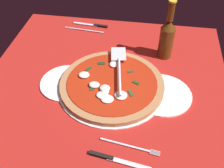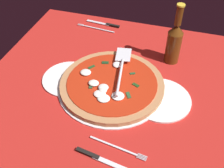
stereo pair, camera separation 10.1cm
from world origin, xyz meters
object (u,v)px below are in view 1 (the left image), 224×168
(pizza_server, at_px, (119,66))
(place_setting_far, at_px, (122,154))
(beer_bottle, at_px, (167,37))
(place_setting_near, at_px, (89,28))
(dinner_plate_left, at_px, (162,95))
(dinner_plate_right, at_px, (67,83))
(pizza, at_px, (112,84))

(pizza_server, relative_size, place_setting_far, 1.38)
(beer_bottle, bearing_deg, place_setting_near, -24.61)
(dinner_plate_left, bearing_deg, beer_bottle, -90.76)
(dinner_plate_left, distance_m, pizza_server, 0.19)
(dinner_plate_left, bearing_deg, place_setting_near, -48.38)
(pizza_server, bearing_deg, dinner_plate_right, 103.74)
(dinner_plate_right, bearing_deg, place_setting_far, 132.00)
(pizza, distance_m, pizza_server, 0.08)
(pizza_server, bearing_deg, place_setting_near, 21.54)
(pizza, xyz_separation_m, place_setting_far, (-0.07, 0.28, -0.02))
(pizza_server, relative_size, beer_bottle, 1.13)
(place_setting_far, bearing_deg, beer_bottle, 85.37)
(dinner_plate_right, height_order, pizza_server, pizza_server)
(dinner_plate_left, relative_size, place_setting_far, 1.03)
(pizza, distance_m, beer_bottle, 0.30)
(dinner_plate_right, relative_size, beer_bottle, 0.79)
(dinner_plate_right, bearing_deg, beer_bottle, -147.32)
(dinner_plate_left, relative_size, beer_bottle, 0.85)
(dinner_plate_right, height_order, beer_bottle, beer_bottle)
(dinner_plate_right, height_order, place_setting_near, place_setting_near)
(dinner_plate_left, height_order, dinner_plate_right, same)
(pizza_server, height_order, place_setting_far, pizza_server)
(place_setting_near, distance_m, place_setting_far, 0.71)
(place_setting_far, relative_size, beer_bottle, 0.82)
(pizza_server, xyz_separation_m, place_setting_far, (-0.06, 0.35, -0.04))
(dinner_plate_right, xyz_separation_m, beer_bottle, (-0.36, -0.23, 0.09))
(dinner_plate_left, bearing_deg, dinner_plate_right, -1.06)
(pizza, xyz_separation_m, place_setting_near, (0.17, -0.39, -0.02))
(place_setting_far, bearing_deg, dinner_plate_right, 140.25)
(place_setting_far, height_order, beer_bottle, beer_bottle)
(pizza, relative_size, beer_bottle, 1.51)
(beer_bottle, bearing_deg, place_setting_far, 77.12)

